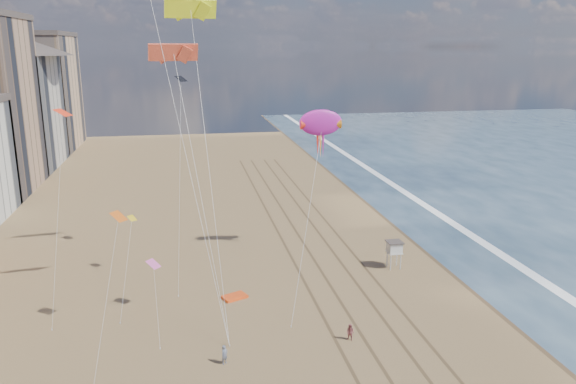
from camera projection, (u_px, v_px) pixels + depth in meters
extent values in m
plane|color=#42301E|center=(427.00, 227.00, 75.84)|extent=(260.00, 260.00, 0.00)
plane|color=white|center=(456.00, 225.00, 76.59)|extent=(260.00, 260.00, 0.00)
cube|color=brown|center=(295.00, 265.00, 62.72)|extent=(0.28, 120.00, 0.01)
cube|color=brown|center=(316.00, 263.00, 63.15)|extent=(0.28, 120.00, 0.01)
cube|color=brown|center=(340.00, 261.00, 63.65)|extent=(0.28, 120.00, 0.01)
cube|color=brown|center=(359.00, 260.00, 64.04)|extent=(0.28, 120.00, 0.01)
cube|color=#BCB2A3|center=(15.00, 112.00, 111.03)|extent=(15.00, 22.00, 22.00)
cone|color=#473D38|center=(6.00, 44.00, 107.71)|extent=(34.22, 34.22, 4.40)
cube|color=tan|center=(38.00, 93.00, 131.37)|extent=(16.00, 24.00, 26.00)
cube|color=#473D38|center=(31.00, 34.00, 127.97)|extent=(16.32, 24.48, 1.00)
cylinder|color=silver|center=(391.00, 263.00, 60.99)|extent=(0.11, 0.11, 1.70)
cylinder|color=silver|center=(400.00, 262.00, 61.19)|extent=(0.11, 0.11, 1.70)
cylinder|color=silver|center=(387.00, 259.00, 62.06)|extent=(0.11, 0.11, 1.70)
cylinder|color=silver|center=(397.00, 258.00, 62.27)|extent=(0.11, 0.11, 1.70)
cube|color=silver|center=(394.00, 252.00, 61.38)|extent=(1.51, 1.51, 0.11)
cube|color=silver|center=(394.00, 247.00, 61.24)|extent=(1.41, 1.41, 1.04)
cube|color=#473D38|center=(395.00, 242.00, 61.08)|extent=(1.70, 1.70, 0.09)
cube|color=#EC4713|center=(235.00, 297.00, 54.37)|extent=(2.66, 2.24, 0.26)
ellipsoid|color=#B11B97|center=(321.00, 123.00, 62.24)|extent=(4.68, 0.88, 2.78)
cone|color=red|center=(306.00, 125.00, 62.00)|extent=(1.25, 1.04, 1.04)
cone|color=orange|center=(335.00, 124.00, 62.60)|extent=(1.25, 1.04, 1.04)
cylinder|color=silver|center=(308.00, 217.00, 55.61)|extent=(0.03, 0.03, 23.31)
imported|color=slate|center=(225.00, 355.00, 42.94)|extent=(0.67, 0.64, 1.54)
imported|color=#944B4D|center=(350.00, 332.00, 46.36)|extent=(0.89, 0.89, 1.46)
cube|color=#F0FE1A|center=(191.00, 9.00, 56.23)|extent=(5.27, 1.74, 1.79)
cube|color=#DA4C30|center=(173.00, 52.00, 47.26)|extent=(4.21, 1.43, 1.45)
plane|color=#D25713|center=(119.00, 216.00, 45.51)|extent=(1.67, 1.70, 0.67)
plane|color=black|center=(181.00, 79.00, 59.29)|extent=(1.69, 1.67, 0.56)
plane|color=gold|center=(132.00, 218.00, 58.88)|extent=(1.27, 1.25, 0.45)
plane|color=#FF3415|center=(63.00, 113.00, 51.42)|extent=(1.90, 1.96, 0.61)
plane|color=#CB4F99|center=(153.00, 264.00, 51.12)|extent=(1.60, 1.62, 0.63)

